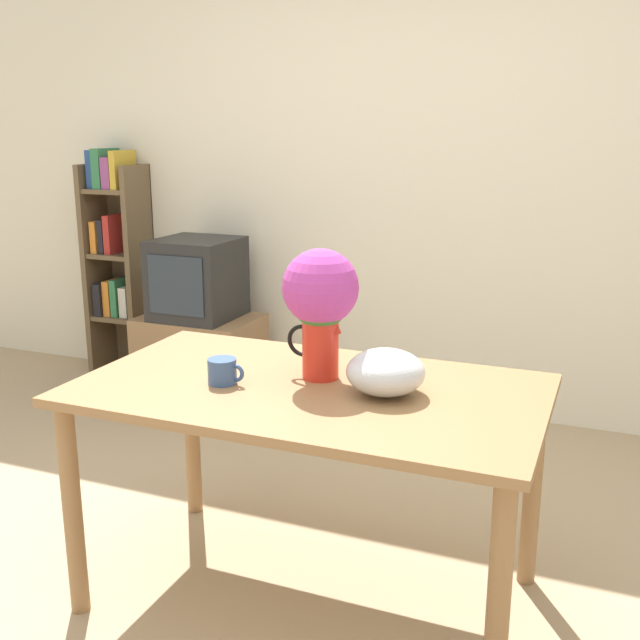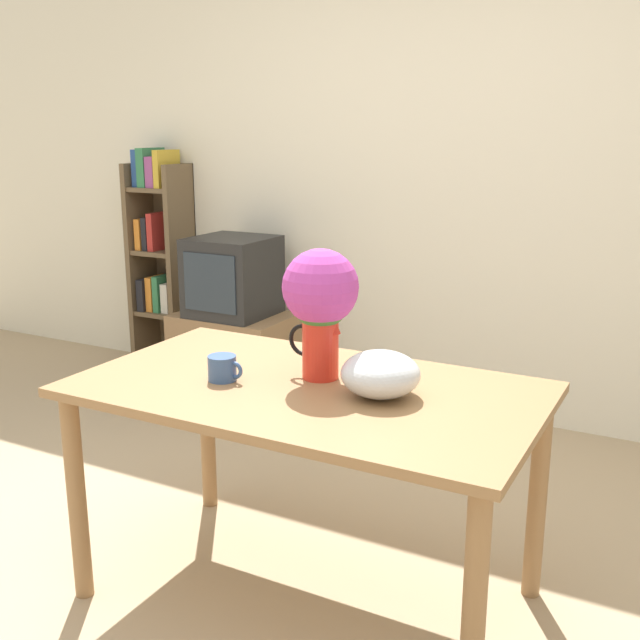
# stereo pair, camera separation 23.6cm
# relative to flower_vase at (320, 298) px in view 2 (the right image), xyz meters

# --- Properties ---
(ground_plane) EXTENTS (12.00, 12.00, 0.00)m
(ground_plane) POSITION_rel_flower_vase_xyz_m (-0.23, -0.28, -1.00)
(ground_plane) COLOR tan
(wall_back) EXTENTS (8.00, 0.05, 2.60)m
(wall_back) POSITION_rel_flower_vase_xyz_m (-0.23, 1.82, 0.30)
(wall_back) COLOR #EDE5CC
(wall_back) RESTS_ON ground_plane
(table) EXTENTS (1.44, 0.83, 0.74)m
(table) POSITION_rel_flower_vase_xyz_m (-0.00, -0.08, -0.36)
(table) COLOR olive
(table) RESTS_ON ground_plane
(flower_vase) EXTENTS (0.24, 0.24, 0.42)m
(flower_vase) POSITION_rel_flower_vase_xyz_m (0.00, 0.00, 0.00)
(flower_vase) COLOR red
(flower_vase) RESTS_ON table
(coffee_mug) EXTENTS (0.12, 0.09, 0.08)m
(coffee_mug) POSITION_rel_flower_vase_xyz_m (-0.26, -0.17, -0.22)
(coffee_mug) COLOR #385689
(coffee_mug) RESTS_ON table
(white_bowl) EXTENTS (0.24, 0.24, 0.14)m
(white_bowl) POSITION_rel_flower_vase_xyz_m (0.24, -0.07, -0.19)
(white_bowl) COLOR silver
(white_bowl) RESTS_ON table
(tv_stand) EXTENTS (0.66, 0.45, 0.48)m
(tv_stand) POSITION_rel_flower_vase_xyz_m (-1.33, 1.43, -0.76)
(tv_stand) COLOR #8E6B47
(tv_stand) RESTS_ON ground_plane
(tv_set) EXTENTS (0.43, 0.44, 0.45)m
(tv_set) POSITION_rel_flower_vase_xyz_m (-1.33, 1.43, -0.30)
(tv_set) COLOR black
(tv_set) RESTS_ON tv_stand
(bookshelf) EXTENTS (0.36, 0.27, 1.41)m
(bookshelf) POSITION_rel_flower_vase_xyz_m (-2.04, 1.67, -0.24)
(bookshelf) COLOR brown
(bookshelf) RESTS_ON ground_plane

